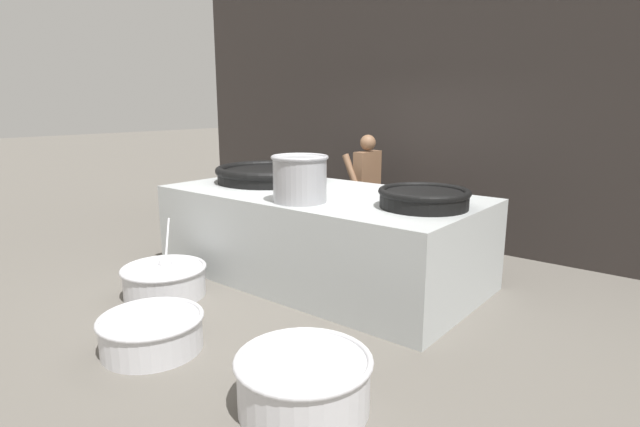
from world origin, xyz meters
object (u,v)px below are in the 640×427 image
Objects in this scene: stock_pot at (300,178)px; prep_bowl_meat at (304,380)px; cook at (366,186)px; prep_bowl_extra at (152,331)px; giant_wok_near at (270,173)px; giant_wok_far at (424,197)px; prep_bowl_vegetables at (164,279)px.

prep_bowl_meat is at bearing -48.33° from stock_pot.
prep_bowl_extra is (0.40, -3.83, -0.71)m from cook.
giant_wok_near is 1.56× the size of giant_wok_far.
stock_pot reaches higher than giant_wok_near.
giant_wok_near is 1.46m from stock_pot.
cook is at bearing 104.71° from stock_pot.
prep_bowl_vegetables is 1.06× the size of prep_bowl_meat.
prep_bowl_extra is at bearing -173.56° from prep_bowl_meat.
stock_pot is 1.84m from prep_bowl_vegetables.
prep_bowl_vegetables is (-1.12, -0.96, -1.10)m from stock_pot.
prep_bowl_extra is (-1.30, -2.29, -0.97)m from giant_wok_far.
stock_pot is 2.19m from cook.
prep_bowl_meat is (0.24, -2.12, -0.93)m from giant_wok_far.
prep_bowl_meat is (2.52, -0.61, 0.03)m from prep_bowl_vegetables.
cook reaches higher than stock_pot.
prep_bowl_vegetables is 1.25m from prep_bowl_extra.
prep_bowl_meat is (2.62, -2.36, -0.93)m from giant_wok_near.
giant_wok_far is at bearing 25.28° from stock_pot.
cook is 3.91m from prep_bowl_extra.
stock_pot reaches higher than prep_bowl_vegetables.
giant_wok_far is 0.96× the size of prep_bowl_meat.
prep_bowl_meat is 1.56m from prep_bowl_extra.
prep_bowl_meat is at bearing -83.47° from giant_wok_far.
giant_wok_near is at bearing 174.28° from giant_wok_far.
prep_bowl_vegetables reaches higher than prep_bowl_meat.
giant_wok_near is at bearing 93.28° from prep_bowl_vegetables.
giant_wok_near reaches higher than prep_bowl_extra.
giant_wok_near is 1.61× the size of prep_bowl_extra.
stock_pot is at bearing 85.13° from prep_bowl_extra.
stock_pot is (-1.16, -0.55, 0.15)m from giant_wok_far.
giant_wok_far is at bearing 60.35° from prep_bowl_extra.
prep_bowl_extra is (1.07, -2.53, -0.98)m from giant_wok_near.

